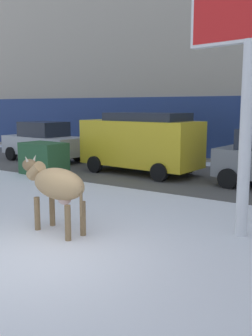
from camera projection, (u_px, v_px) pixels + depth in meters
ground_plane at (39, 258)px, 6.55m from camera, size 120.00×120.00×0.00m
road_strip at (214, 180)px, 13.42m from camera, size 60.00×5.60×0.01m
cow_tan at (56, 185)px, 7.75m from camera, size 1.93×0.78×1.54m
billboard at (252, 10)px, 6.99m from camera, size 2.52×0.63×5.56m
car_silver_sedan at (44, 142)px, 17.96m from camera, size 4.33×2.24×1.84m
car_yellow_van at (141, 141)px, 14.57m from camera, size 4.74×2.40×2.32m
pedestrian_far_left at (99, 139)px, 19.95m from camera, size 0.36×0.24×1.73m
dumpster at (44, 158)px, 14.52m from camera, size 1.77×1.22×1.20m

